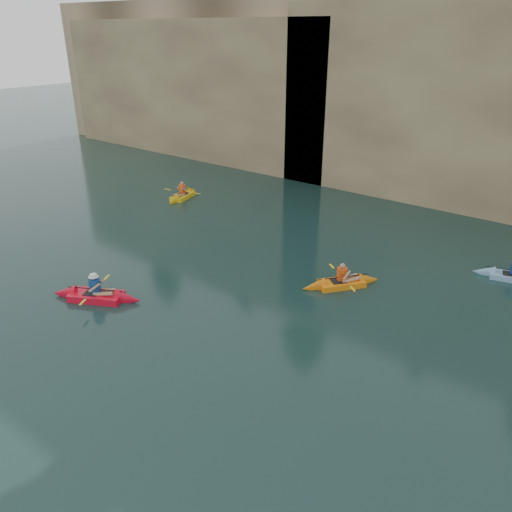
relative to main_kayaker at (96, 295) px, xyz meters
The scene contains 9 objects.
ground 6.72m from the main_kayaker, 26.76° to the right, with size 160.00×160.00×0.00m, color black.
cliff 28.24m from the main_kayaker, 77.46° to the left, with size 70.00×16.00×12.00m, color tan.
cliff_slab_west 24.60m from the main_kayaker, 125.57° to the left, with size 26.00×2.40×10.56m, color tan.
cliff_slab_center 21.85m from the main_kayaker, 67.77° to the left, with size 24.00×2.40×11.40m, color tan.
sea_cave_west 22.48m from the main_kayaker, 122.38° to the left, with size 4.50×1.00×4.00m, color black.
sea_cave_center 19.08m from the main_kayaker, 83.96° to the left, with size 3.50×1.00×3.20m, color black.
main_kayaker is the anchor object (origin of this frame).
kayaker_orange 9.67m from the main_kayaker, 44.21° to the left, with size 2.63×3.09×1.27m.
kayaker_yellow 12.69m from the main_kayaker, 120.33° to the left, with size 2.46×3.23×1.29m.
Camera 1 is at (9.14, -6.47, 9.56)m, focal length 35.00 mm.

